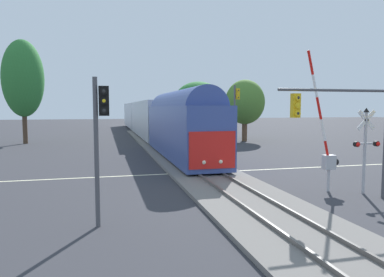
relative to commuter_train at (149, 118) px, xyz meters
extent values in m
plane|color=#333338|center=(0.00, -27.08, -2.73)|extent=(220.00, 220.00, 0.00)
cube|color=beige|center=(0.00, -27.08, -2.73)|extent=(44.00, 0.20, 0.01)
cube|color=slate|center=(0.00, -27.08, -2.64)|extent=(4.40, 80.00, 0.18)
cube|color=#56514C|center=(-0.72, -27.08, -2.48)|extent=(0.10, 80.00, 0.14)
cube|color=#56514C|center=(0.71, -27.08, -2.48)|extent=(0.10, 80.00, 0.14)
cube|color=#384C93|center=(0.00, -20.80, -0.46)|extent=(3.00, 16.93, 3.90)
cube|color=red|center=(0.00, -29.28, -1.05)|extent=(2.76, 0.08, 2.15)
cylinder|color=#384C93|center=(0.00, -20.80, 1.37)|extent=(2.76, 15.24, 2.76)
sphere|color=#F4F2CC|center=(-0.50, -29.29, -1.73)|extent=(0.24, 0.24, 0.24)
sphere|color=#F4F2CC|center=(0.50, -29.29, -1.73)|extent=(0.24, 0.24, 0.24)
cube|color=#B7BCC6|center=(0.00, -0.52, -0.11)|extent=(3.00, 21.82, 4.60)
cube|color=black|center=(1.51, -0.52, 0.19)|extent=(0.04, 19.64, 0.90)
cube|color=red|center=(1.52, -0.52, -1.26)|extent=(0.04, 20.08, 0.36)
cube|color=#B7BCC6|center=(0.00, 22.20, -0.11)|extent=(3.00, 21.82, 4.60)
cube|color=black|center=(1.51, 22.20, 0.19)|extent=(0.04, 19.64, 0.90)
cube|color=red|center=(1.52, 22.20, -1.26)|extent=(0.04, 20.08, 0.36)
cylinder|color=#B7B7BC|center=(4.65, -33.47, -2.18)|extent=(0.14, 0.14, 1.10)
cube|color=#B7B7BC|center=(4.65, -33.47, -1.28)|extent=(0.56, 0.40, 0.70)
sphere|color=black|center=(5.00, -33.47, -1.28)|extent=(0.36, 0.36, 0.36)
cylinder|color=red|center=(4.53, -33.47, -0.76)|extent=(0.37, 0.12, 1.08)
cylinder|color=white|center=(4.27, -33.47, 0.29)|extent=(0.37, 0.12, 1.08)
cylinder|color=red|center=(4.01, -33.47, 1.34)|extent=(0.37, 0.12, 1.08)
cylinder|color=white|center=(3.75, -33.47, 2.40)|extent=(0.37, 0.12, 1.08)
cylinder|color=red|center=(3.50, -33.47, 3.45)|extent=(0.37, 0.12, 1.08)
sphere|color=red|center=(3.37, -33.47, 3.97)|extent=(0.14, 0.14, 0.14)
cylinder|color=#B2B2B7|center=(6.01, -34.26, -0.80)|extent=(0.14, 0.14, 3.87)
cube|color=white|center=(6.01, -34.28, 0.79)|extent=(0.98, 0.05, 0.98)
cube|color=white|center=(6.01, -34.28, 0.79)|extent=(0.98, 0.05, 0.98)
cube|color=#B2B2B7|center=(6.01, -34.26, -0.33)|extent=(1.10, 0.08, 0.08)
cylinder|color=black|center=(5.46, -34.36, -0.33)|extent=(0.26, 0.18, 0.26)
cylinder|color=black|center=(6.56, -34.36, -0.33)|extent=(0.26, 0.18, 0.26)
sphere|color=red|center=(5.46, -34.46, -0.33)|extent=(0.20, 0.20, 0.20)
sphere|color=red|center=(6.56, -34.46, -0.33)|extent=(0.20, 0.20, 0.20)
cone|color=black|center=(6.01, -34.26, 1.26)|extent=(0.28, 0.28, 0.22)
cylinder|color=#4C4C51|center=(-6.23, -36.09, -0.17)|extent=(0.16, 0.16, 5.13)
cube|color=black|center=(-5.95, -36.09, 1.60)|extent=(0.34, 0.26, 1.00)
sphere|color=#262626|center=(-5.95, -36.24, 1.92)|extent=(0.20, 0.20, 0.20)
cylinder|color=black|center=(-5.95, -36.27, 1.92)|extent=(0.24, 0.10, 0.24)
sphere|color=yellow|center=(-5.95, -36.24, 1.60)|extent=(0.20, 0.20, 0.20)
cylinder|color=black|center=(-5.95, -36.27, 1.60)|extent=(0.24, 0.10, 0.24)
sphere|color=#262626|center=(-5.95, -36.24, 1.28)|extent=(0.20, 0.20, 0.20)
cylinder|color=black|center=(-5.95, -36.27, 1.28)|extent=(0.24, 0.10, 0.24)
cylinder|color=#4C4C51|center=(5.58, -18.07, 0.34)|extent=(0.16, 0.16, 6.14)
cube|color=gold|center=(5.86, -18.07, 2.61)|extent=(0.34, 0.26, 1.00)
sphere|color=#262626|center=(5.86, -18.22, 2.93)|extent=(0.20, 0.20, 0.20)
cylinder|color=gold|center=(5.86, -18.25, 2.93)|extent=(0.24, 0.10, 0.24)
sphere|color=yellow|center=(5.86, -18.22, 2.61)|extent=(0.20, 0.20, 0.20)
cylinder|color=gold|center=(5.86, -18.25, 2.61)|extent=(0.24, 0.10, 0.24)
sphere|color=#262626|center=(5.86, -18.22, 2.29)|extent=(0.20, 0.20, 0.20)
cylinder|color=gold|center=(5.86, -18.25, 2.29)|extent=(0.24, 0.10, 0.24)
cylinder|color=#4C4C51|center=(3.60, -35.22, 2.11)|extent=(5.33, 0.12, 0.12)
cube|color=gold|center=(1.74, -35.22, 1.46)|extent=(0.34, 0.26, 1.00)
sphere|color=#262626|center=(1.74, -35.37, 1.78)|extent=(0.20, 0.20, 0.20)
cylinder|color=gold|center=(1.74, -35.40, 1.78)|extent=(0.24, 0.10, 0.24)
sphere|color=yellow|center=(1.74, -35.37, 1.46)|extent=(0.20, 0.20, 0.20)
cylinder|color=gold|center=(1.74, -35.40, 1.46)|extent=(0.24, 0.10, 0.24)
sphere|color=#262626|center=(1.74, -35.37, 1.14)|extent=(0.20, 0.20, 0.20)
cylinder|color=gold|center=(1.74, -35.40, 1.14)|extent=(0.24, 0.10, 0.24)
cylinder|color=brown|center=(6.50, -1.97, -1.14)|extent=(0.62, 0.62, 3.19)
ellipsoid|color=#2D7533|center=(6.50, -1.97, 2.35)|extent=(6.52, 6.52, 5.04)
cylinder|color=brown|center=(10.71, -8.06, -1.35)|extent=(0.63, 0.63, 2.76)
ellipsoid|color=#4C7A2D|center=(10.71, -8.06, 2.05)|extent=(4.80, 4.80, 5.40)
cylinder|color=#4C3828|center=(-14.73, -4.87, -0.66)|extent=(0.51, 0.51, 4.14)
ellipsoid|color=#2D7533|center=(-14.73, -4.87, 4.64)|extent=(4.49, 4.49, 8.64)
camera|label=1|loc=(-5.95, -48.42, 1.37)|focal=33.09mm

